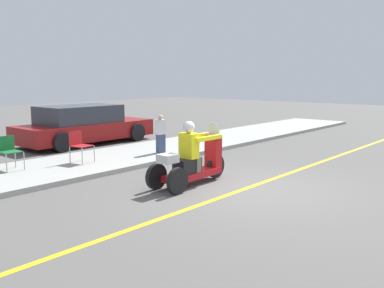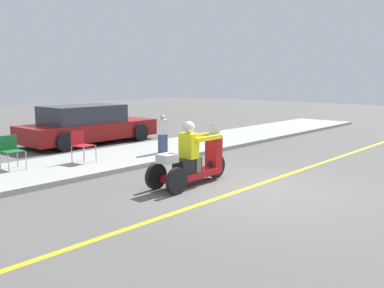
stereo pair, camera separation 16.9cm
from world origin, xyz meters
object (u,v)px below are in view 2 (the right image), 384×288
(parked_car_lot_left, at_px, (87,125))
(folding_chair_set_back, at_px, (81,143))
(spectator_mid_group, at_px, (163,134))
(motorcycle_trike, at_px, (192,162))
(folding_chair_curbside, at_px, (10,149))

(parked_car_lot_left, bearing_deg, folding_chair_set_back, -127.01)
(spectator_mid_group, distance_m, parked_car_lot_left, 3.83)
(motorcycle_trike, relative_size, parked_car_lot_left, 0.46)
(parked_car_lot_left, bearing_deg, folding_chair_curbside, -146.63)
(motorcycle_trike, distance_m, parked_car_lot_left, 7.01)
(folding_chair_curbside, xyz_separation_m, folding_chair_set_back, (1.64, -0.56, 0.00))
(motorcycle_trike, relative_size, folding_chair_curbside, 2.71)
(motorcycle_trike, height_order, parked_car_lot_left, motorcycle_trike)
(motorcycle_trike, distance_m, folding_chair_curbside, 4.58)
(motorcycle_trike, distance_m, spectator_mid_group, 3.50)
(folding_chair_curbside, height_order, folding_chair_set_back, same)
(spectator_mid_group, relative_size, folding_chair_set_back, 1.38)
(motorcycle_trike, height_order, spectator_mid_group, motorcycle_trike)
(folding_chair_set_back, bearing_deg, spectator_mid_group, -13.13)
(motorcycle_trike, bearing_deg, parked_car_lot_left, 73.96)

